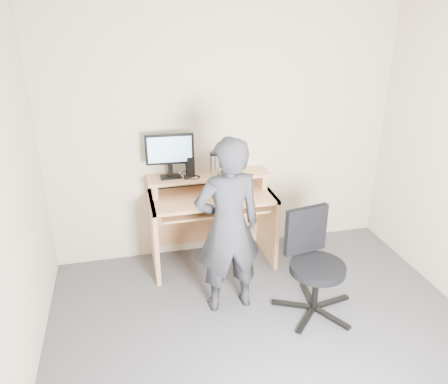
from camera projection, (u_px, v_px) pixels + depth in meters
name	position (u px, v px, depth m)	size (l,w,h in m)	color
ground	(279.00, 360.00, 3.27)	(3.50, 3.50, 0.00)	#47484C
back_wall	(225.00, 135.00, 4.33)	(3.50, 0.02, 2.50)	#BFB098
desk	(211.00, 211.00, 4.37)	(1.20, 0.60, 0.91)	tan
monitor	(170.00, 152.00, 4.11)	(0.46, 0.13, 0.43)	black
external_drive	(190.00, 166.00, 4.23)	(0.07, 0.13, 0.20)	black
travel_mug	(214.00, 164.00, 4.27)	(0.09, 0.09, 0.20)	#B8B8BD
smartphone	(224.00, 173.00, 4.32)	(0.07, 0.13, 0.01)	black
charger	(186.00, 177.00, 4.17)	(0.04, 0.04, 0.04)	black
headphones	(187.00, 173.00, 4.30)	(0.16, 0.16, 0.02)	silver
keyboard	(205.00, 208.00, 4.15)	(0.46, 0.18, 0.03)	black
mouse	(237.00, 195.00, 4.17)	(0.10, 0.06, 0.04)	black
office_chair	(313.00, 259.00, 3.66)	(0.70, 0.69, 0.88)	black
person	(228.00, 227.00, 3.57)	(0.56, 0.37, 1.54)	black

